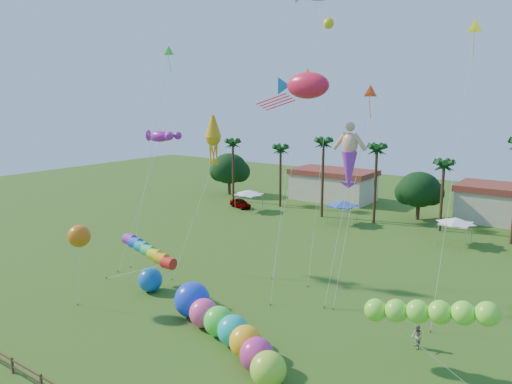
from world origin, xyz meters
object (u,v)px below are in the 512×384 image
Objects in this scene: car_a at (241,203)px; blue_ball at (150,280)px; caterpillar_inflatable at (223,326)px; spectator_b at (417,337)px.

blue_ball reaches higher than car_a.
car_a is 0.32× the size of caterpillar_inflatable.
car_a is 2.42× the size of spectator_b.
spectator_b is 0.80× the size of blue_ball.
spectator_b is at bearing -108.65° from car_a.
blue_ball is (-10.48, 3.19, -0.09)m from caterpillar_inflatable.
car_a is at bearing 148.57° from caterpillar_inflatable.
caterpillar_inflatable is (-10.60, -6.56, 0.29)m from spectator_b.
spectator_b is 12.47m from caterpillar_inflatable.
car_a is 40.57m from caterpillar_inflatable.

